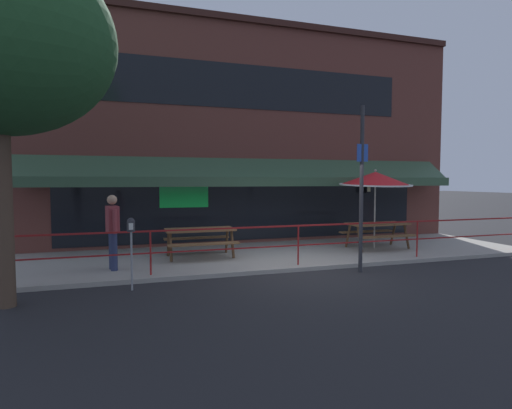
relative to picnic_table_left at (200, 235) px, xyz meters
name	(u,v)px	position (x,y,z in m)	size (l,w,h in m)	color
ground_plane	(303,272)	(2.10, -1.96, -0.71)	(120.00, 120.00, 0.00)	#232326
patio_deck	(274,254)	(2.10, 0.04, -0.66)	(15.00, 4.00, 0.10)	#9E998E
restaurant_building	(251,135)	(2.10, 2.27, 2.94)	(15.00, 1.60, 7.35)	brown
patio_railing	(298,236)	(2.10, -1.66, 0.09)	(13.84, 0.04, 0.97)	maroon
picnic_table_left	(200,235)	(0.00, 0.00, 0.00)	(1.80, 1.42, 0.76)	brown
picnic_table_centre	(377,228)	(5.31, -0.20, 0.00)	(1.80, 1.42, 0.76)	brown
patio_umbrella_centre	(375,179)	(5.31, -0.06, 1.47)	(2.14, 2.14, 2.38)	#B7B2A8
pedestrian_walking	(113,228)	(-2.14, -0.88, 0.35)	(0.32, 0.61, 1.71)	navy
parking_meter_near	(131,232)	(-1.74, -2.44, 0.44)	(0.15, 0.16, 1.42)	gray
street_sign_pole	(361,187)	(3.34, -2.41, 1.27)	(0.28, 0.09, 3.85)	#2D2D33
street_tree_curbside	(3,24)	(-3.66, -2.93, 3.95)	(3.74, 3.36, 6.60)	brown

